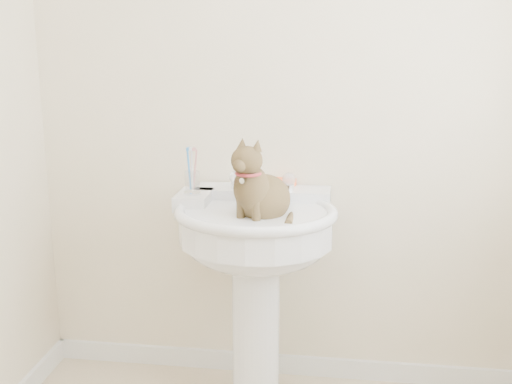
% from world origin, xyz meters
% --- Properties ---
extents(wall_back, '(2.20, 0.00, 2.50)m').
position_xyz_m(wall_back, '(0.00, 1.10, 1.25)').
color(wall_back, beige).
rests_on(wall_back, ground).
extents(wall_front, '(2.20, 0.00, 2.50)m').
position_xyz_m(wall_front, '(0.00, -1.10, 1.25)').
color(wall_front, beige).
rests_on(wall_front, ground).
extents(baseboard_back, '(2.20, 0.02, 0.09)m').
position_xyz_m(baseboard_back, '(0.00, 1.09, 0.04)').
color(baseboard_back, white).
rests_on(baseboard_back, floor).
extents(pedestal_sink, '(0.65, 0.64, 0.90)m').
position_xyz_m(pedestal_sink, '(-0.11, 0.81, 0.70)').
color(pedestal_sink, white).
rests_on(pedestal_sink, floor).
extents(faucet, '(0.28, 0.12, 0.14)m').
position_xyz_m(faucet, '(-0.10, 0.97, 0.94)').
color(faucet, silver).
rests_on(faucet, pedestal_sink).
extents(soap_bar, '(0.10, 0.08, 0.03)m').
position_xyz_m(soap_bar, '(-0.02, 1.06, 0.91)').
color(soap_bar, '#FB5F24').
rests_on(soap_bar, pedestal_sink).
extents(toothbrush_cup, '(0.07, 0.07, 0.19)m').
position_xyz_m(toothbrush_cup, '(-0.37, 0.87, 0.95)').
color(toothbrush_cup, silver).
rests_on(toothbrush_cup, pedestal_sink).
extents(cat, '(0.23, 0.29, 0.42)m').
position_xyz_m(cat, '(-0.08, 0.75, 0.94)').
color(cat, brown).
rests_on(cat, pedestal_sink).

